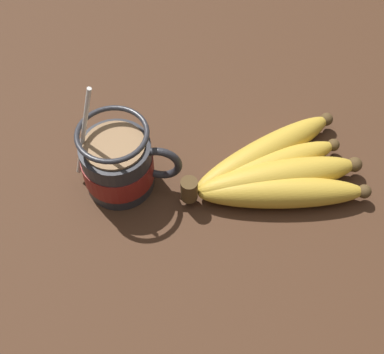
# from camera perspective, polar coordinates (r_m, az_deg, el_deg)

# --- Properties ---
(table) EXTENTS (0.99, 0.99, 0.04)m
(table) POSITION_cam_1_polar(r_m,az_deg,el_deg) (0.67, -5.68, -1.68)
(table) COLOR #422819
(table) RESTS_ON ground
(coffee_mug) EXTENTS (0.13, 0.08, 0.16)m
(coffee_mug) POSITION_cam_1_polar(r_m,az_deg,el_deg) (0.63, -7.89, 1.24)
(coffee_mug) COLOR #28282D
(coffee_mug) RESTS_ON table
(banana_bunch) EXTENTS (0.22, 0.17, 0.04)m
(banana_bunch) POSITION_cam_1_polar(r_m,az_deg,el_deg) (0.65, 8.66, 0.47)
(banana_bunch) COLOR #4C381E
(banana_bunch) RESTS_ON table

